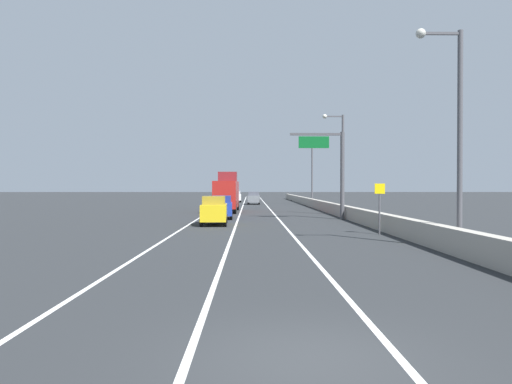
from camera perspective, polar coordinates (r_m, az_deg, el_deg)
name	(u,v)px	position (r m, az deg, el deg)	size (l,w,h in m)	color
ground_plane	(256,205)	(71.77, 0.04, -1.57)	(320.00, 320.00, 0.00)	#26282B
lane_stripe_left	(216,208)	(62.94, -4.86, -1.88)	(0.16, 130.00, 0.00)	silver
lane_stripe_center	(242,207)	(62.78, -1.67, -1.89)	(0.16, 130.00, 0.00)	silver
lane_stripe_right	(268,207)	(62.82, 1.52, -1.89)	(0.16, 130.00, 0.00)	silver
jersey_barrier_right	(334,209)	(48.52, 9.40, -2.01)	(0.60, 120.00, 1.10)	#9E998E
overhead_sign_gantry	(334,164)	(40.90, 9.40, 3.34)	(4.68, 0.36, 7.50)	#47474C
speed_advisory_sign	(380,205)	(28.61, 14.74, -1.48)	(0.60, 0.11, 3.00)	#4C4C51
lamp_post_right_near	(454,123)	(23.25, 22.89, 7.76)	(2.14, 0.44, 9.94)	#4C4C51
lamp_post_right_second	(340,157)	(47.20, 10.17, 4.19)	(2.14, 0.44, 9.94)	#4C4C51
lamp_post_right_third	(310,167)	(72.04, 6.61, 2.99)	(2.14, 0.44, 9.94)	#4C4C51
car_white_0	(236,196)	(84.29, -2.46, -0.55)	(2.02, 4.39, 2.02)	white
car_gray_1	(254,198)	(73.95, -0.27, -0.73)	(2.00, 4.12, 1.99)	slate
car_yellow_2	(214,211)	(34.63, -5.09, -2.26)	(2.01, 4.23, 2.12)	gold
car_blue_3	(222,207)	(41.19, -4.15, -1.85)	(1.98, 4.16, 2.02)	#1E389E
box_truck	(227,193)	(52.38, -3.57, -0.15)	(2.55, 9.26, 4.49)	#A51E19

